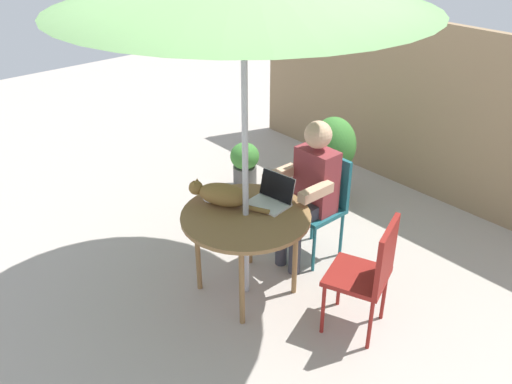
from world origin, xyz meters
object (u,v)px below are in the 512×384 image
object	(u,v)px
person_seated	(310,186)
potted_plant_by_chair	(332,154)
cat	(221,194)
patio_table	(246,221)
potted_plant_near_fence	(245,163)
laptop	(273,195)
chair_empty	(370,269)
chair_occupied	(322,198)

from	to	relation	value
person_seated	potted_plant_by_chair	size ratio (longest dim) A/B	1.40
cat	potted_plant_by_chair	bearing A→B (deg)	101.36
patio_table	person_seated	size ratio (longest dim) A/B	0.78
potted_plant_by_chair	cat	bearing A→B (deg)	-78.64
person_seated	potted_plant_by_chair	world-z (taller)	person_seated
patio_table	potted_plant_near_fence	bearing A→B (deg)	140.25
laptop	patio_table	bearing A→B (deg)	-90.00
laptop	potted_plant_by_chair	bearing A→B (deg)	113.09
chair_empty	potted_plant_near_fence	size ratio (longest dim) A/B	1.79
laptop	potted_plant_by_chair	distance (m)	1.48
chair_occupied	laptop	bearing A→B (deg)	-90.00
chair_empty	potted_plant_by_chair	bearing A→B (deg)	139.28
patio_table	laptop	size ratio (longest dim) A/B	2.89
patio_table	person_seated	bearing A→B (deg)	90.00
patio_table	potted_plant_near_fence	world-z (taller)	patio_table
chair_empty	potted_plant_near_fence	xyz separation A→B (m)	(-2.23, 0.76, -0.26)
chair_empty	laptop	size ratio (longest dim) A/B	2.70
laptop	cat	distance (m)	0.40
cat	potted_plant_near_fence	world-z (taller)	cat
potted_plant_by_chair	laptop	bearing A→B (deg)	-66.91
chair_occupied	chair_empty	distance (m)	1.01
chair_occupied	cat	size ratio (longest dim) A/B	1.51
chair_occupied	potted_plant_by_chair	bearing A→B (deg)	126.46
chair_occupied	cat	xyz separation A→B (m)	(-0.24, -0.88, 0.26)
potted_plant_near_fence	chair_occupied	bearing A→B (deg)	-11.76
patio_table	potted_plant_by_chair	xyz separation A→B (m)	(-0.57, 1.61, -0.14)
person_seated	potted_plant_near_fence	world-z (taller)	person_seated
person_seated	patio_table	bearing A→B (deg)	-90.00
chair_occupied	chair_empty	bearing A→B (deg)	-28.56
chair_occupied	chair_empty	size ratio (longest dim) A/B	1.00
cat	patio_table	bearing A→B (deg)	10.77
potted_plant_near_fence	laptop	bearing A→B (deg)	-32.26
chair_occupied	chair_empty	world-z (taller)	same
chair_occupied	potted_plant_near_fence	distance (m)	1.39
chair_empty	cat	xyz separation A→B (m)	(-1.13, -0.40, 0.26)
chair_empty	person_seated	bearing A→B (deg)	159.86
laptop	potted_plant_by_chair	size ratio (longest dim) A/B	0.38
chair_empty	cat	distance (m)	1.22
patio_table	person_seated	xyz separation A→B (m)	(0.00, 0.68, 0.06)
laptop	chair_occupied	bearing A→B (deg)	90.00
person_seated	potted_plant_near_fence	distance (m)	1.47
laptop	potted_plant_by_chair	xyz separation A→B (m)	(-0.57, 1.34, -0.26)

